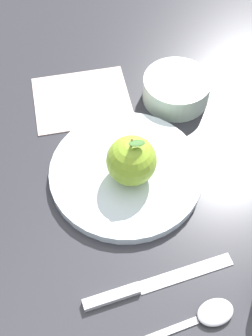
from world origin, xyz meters
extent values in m
plane|color=#2D2D33|center=(0.00, 0.00, 0.00)|extent=(2.40, 2.40, 0.00)
cylinder|color=silver|center=(-0.02, 0.03, 0.01)|extent=(0.23, 0.23, 0.02)
torus|color=silver|center=(-0.02, 0.03, 0.01)|extent=(0.23, 0.23, 0.01)
sphere|color=#8CB22D|center=(-0.01, 0.02, 0.05)|extent=(0.07, 0.07, 0.07)
cylinder|color=#4C3319|center=(-0.01, 0.02, 0.09)|extent=(0.00, 0.00, 0.01)
ellipsoid|color=#386628|center=(0.00, 0.02, 0.10)|extent=(0.03, 0.03, 0.01)
cylinder|color=#B2C6B2|center=(-0.02, 0.22, 0.02)|extent=(0.12, 0.12, 0.04)
torus|color=#B2C6B2|center=(-0.02, 0.22, 0.04)|extent=(0.12, 0.12, 0.01)
cylinder|color=#8E9F8E|center=(-0.02, 0.22, 0.04)|extent=(0.09, 0.09, 0.01)
cube|color=silver|center=(0.13, -0.07, 0.00)|extent=(0.10, 0.11, 0.00)
cube|color=silver|center=(0.05, -0.15, 0.01)|extent=(0.06, 0.06, 0.01)
ellipsoid|color=silver|center=(0.18, -0.11, 0.01)|extent=(0.06, 0.06, 0.01)
cube|color=beige|center=(-0.16, 0.14, 0.00)|extent=(0.21, 0.21, 0.00)
camera|label=1|loc=(0.16, -0.30, 0.56)|focal=46.66mm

